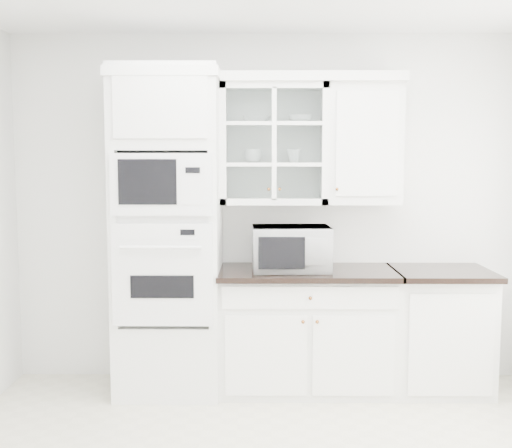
{
  "coord_description": "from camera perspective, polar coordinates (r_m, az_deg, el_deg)",
  "views": [
    {
      "loc": [
        -0.07,
        -3.29,
        1.75
      ],
      "look_at": [
        -0.1,
        1.05,
        1.3
      ],
      "focal_mm": 45.0,
      "sensor_mm": 36.0,
      "label": 1
    }
  ],
  "objects": [
    {
      "name": "extra_base_cabinet",
      "position": [
        5.09,
        15.97,
        -8.97
      ],
      "size": [
        0.72,
        0.67,
        0.92
      ],
      "color": "white",
      "rests_on": "ground"
    },
    {
      "name": "upper_cabinet_solid",
      "position": [
        4.93,
        9.51,
        7.0
      ],
      "size": [
        0.55,
        0.33,
        0.9
      ],
      "primitive_type": "cube",
      "color": "white",
      "rests_on": "room_shell"
    },
    {
      "name": "base_cabinet_run",
      "position": [
        4.92,
        4.52,
        -9.27
      ],
      "size": [
        1.32,
        0.67,
        0.92
      ],
      "color": "white",
      "rests_on": "ground"
    },
    {
      "name": "bowl_b",
      "position": [
        4.88,
        3.97,
        9.29
      ],
      "size": [
        0.22,
        0.22,
        0.06
      ],
      "primitive_type": "imported",
      "rotation": [
        0.0,
        0.0,
        0.23
      ],
      "color": "white",
      "rests_on": "upper_cabinet_glass"
    },
    {
      "name": "oven_column",
      "position": [
        4.79,
        -7.78,
        -0.74
      ],
      "size": [
        0.76,
        0.68,
        2.4
      ],
      "color": "white",
      "rests_on": "ground"
    },
    {
      "name": "cup_b",
      "position": [
        4.87,
        3.41,
        6.05
      ],
      "size": [
        0.12,
        0.12,
        0.1
      ],
      "primitive_type": "imported",
      "rotation": [
        0.0,
        0.0,
        -0.11
      ],
      "color": "white",
      "rests_on": "upper_cabinet_glass"
    },
    {
      "name": "bowl_a",
      "position": [
        4.89,
        0.04,
        9.27
      ],
      "size": [
        0.23,
        0.23,
        0.05
      ],
      "primitive_type": "imported",
      "rotation": [
        0.0,
        0.0,
        -0.12
      ],
      "color": "white",
      "rests_on": "upper_cabinet_glass"
    },
    {
      "name": "room_shell",
      "position": [
        3.72,
        1.48,
        6.38
      ],
      "size": [
        4.0,
        3.5,
        2.7
      ],
      "color": "white",
      "rests_on": "ground"
    },
    {
      "name": "countertop_microwave",
      "position": [
        4.75,
        3.12,
        -2.16
      ],
      "size": [
        0.58,
        0.49,
        0.33
      ],
      "primitive_type": "imported",
      "rotation": [
        0.0,
        0.0,
        3.18
      ],
      "color": "white",
      "rests_on": "base_cabinet_run"
    },
    {
      "name": "cup_a",
      "position": [
        4.87,
        -0.25,
        6.06
      ],
      "size": [
        0.17,
        0.17,
        0.1
      ],
      "primitive_type": "imported",
      "rotation": [
        0.0,
        0.0,
        0.32
      ],
      "color": "white",
      "rests_on": "upper_cabinet_glass"
    },
    {
      "name": "upper_cabinet_glass",
      "position": [
        4.87,
        1.59,
        7.09
      ],
      "size": [
        0.8,
        0.33,
        0.9
      ],
      "color": "white",
      "rests_on": "room_shell"
    },
    {
      "name": "crown_molding",
      "position": [
        4.88,
        0.35,
        12.8
      ],
      "size": [
        2.14,
        0.38,
        0.07
      ],
      "primitive_type": "cube",
      "color": "white",
      "rests_on": "room_shell"
    }
  ]
}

